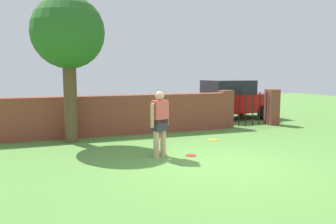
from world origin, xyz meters
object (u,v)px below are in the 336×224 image
object	(u,v)px
tree	(68,35)
frisbee_red	(191,155)
person	(160,121)
car	(228,100)
frisbee_yellow	(213,140)

from	to	relation	value
tree	frisbee_red	xyz separation A→B (m)	(2.69, -2.68, -3.13)
person	car	distance (m)	7.10
frisbee_yellow	frisbee_red	distance (m)	2.04
person	car	size ratio (longest dim) A/B	0.37
person	frisbee_yellow	size ratio (longest dim) A/B	6.00
person	tree	bearing A→B (deg)	-73.20
tree	car	size ratio (longest dim) A/B	0.99
tree	frisbee_yellow	size ratio (longest dim) A/B	15.79
car	frisbee_yellow	size ratio (longest dim) A/B	16.02
tree	person	distance (m)	3.88
frisbee_yellow	car	bearing A→B (deg)	54.63
person	frisbee_red	xyz separation A→B (m)	(0.76, -0.16, -0.89)
person	frisbee_red	world-z (taller)	person
frisbee_red	frisbee_yellow	bearing A→B (deg)	46.07
tree	car	world-z (taller)	tree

